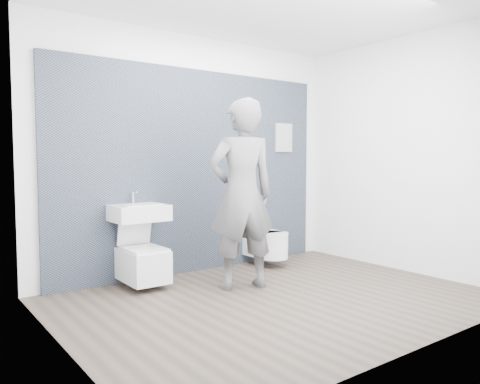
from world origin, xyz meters
TOP-DOWN VIEW (x-y plane):
  - ground at (0.00, 0.00)m, footprint 4.00×4.00m
  - room_shell at (0.00, 0.00)m, footprint 4.00×4.00m
  - tile_wall at (0.00, 1.47)m, footprint 3.60×0.06m
  - washbasin at (-0.86, 1.23)m, footprint 0.56×0.42m
  - toilet_square at (-0.86, 1.16)m, footprint 0.40×0.57m
  - toilet_rounded at (0.84, 1.14)m, footprint 0.35×0.60m
  - info_placard at (1.35, 1.43)m, footprint 0.29×0.03m
  - visitor at (-0.04, 0.52)m, footprint 0.82×0.64m

SIDE VIEW (x-z plane):
  - ground at x=0.00m, z-range 0.00..0.00m
  - tile_wall at x=0.00m, z-range -1.20..1.20m
  - info_placard at x=1.35m, z-range -0.19..0.19m
  - toilet_square at x=-0.86m, z-range -0.12..0.64m
  - toilet_rounded at x=0.84m, z-range 0.11..0.44m
  - washbasin at x=-0.86m, z-range 0.57..1.00m
  - visitor at x=-0.04m, z-range 0.00..1.96m
  - room_shell at x=0.00m, z-range -0.26..3.74m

